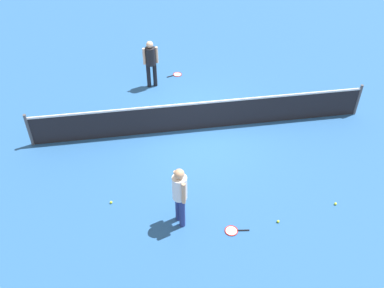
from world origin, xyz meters
name	(u,v)px	position (x,y,z in m)	size (l,w,h in m)	color
ground_plane	(201,128)	(0.00, 0.00, 0.00)	(40.00, 40.00, 0.00)	#265693
court_net	(201,115)	(0.00, 0.00, 0.50)	(10.09, 0.09, 1.07)	#4C4C51
player_near_side	(180,192)	(-1.12, -3.56, 1.01)	(0.42, 0.52, 1.70)	navy
player_far_side	(151,60)	(-1.27, 2.69, 1.01)	(0.53, 0.36, 1.70)	black
tennis_racket_near_player	(232,231)	(0.05, -4.03, 0.01)	(0.60, 0.35, 0.03)	red
tennis_racket_far_player	(177,75)	(-0.33, 3.32, 0.01)	(0.61, 0.40, 0.03)	red
tennis_ball_near_player	(278,221)	(1.19, -3.94, 0.03)	(0.07, 0.07, 0.07)	#C6E033
tennis_ball_by_net	(336,204)	(2.79, -3.62, 0.03)	(0.07, 0.07, 0.07)	#C6E033
tennis_ball_midcourt	(185,184)	(-0.84, -2.35, 0.03)	(0.07, 0.07, 0.07)	#C6E033
tennis_ball_baseline	(111,202)	(-2.76, -2.70, 0.03)	(0.07, 0.07, 0.07)	#C6E033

